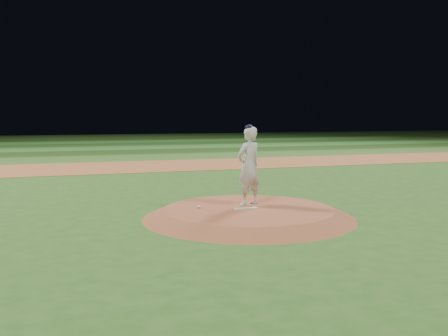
{
  "coord_description": "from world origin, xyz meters",
  "views": [
    {
      "loc": [
        -4.67,
        -11.86,
        2.64
      ],
      "look_at": [
        0.0,
        2.0,
        1.1
      ],
      "focal_mm": 40.0,
      "sensor_mm": 36.0,
      "label": 1
    }
  ],
  "objects_px": {
    "rosin_bag": "(199,207)",
    "pitcher_on_mound": "(249,166)",
    "pitching_rubber": "(246,208)",
    "pitchers_mound": "(249,213)"
  },
  "relations": [
    {
      "from": "rosin_bag",
      "to": "pitcher_on_mound",
      "type": "height_order",
      "value": "pitcher_on_mound"
    },
    {
      "from": "pitching_rubber",
      "to": "rosin_bag",
      "type": "relative_size",
      "value": 5.45
    },
    {
      "from": "rosin_bag",
      "to": "pitcher_on_mound",
      "type": "bearing_deg",
      "value": 0.39
    },
    {
      "from": "pitchers_mound",
      "to": "rosin_bag",
      "type": "xyz_separation_m",
      "value": [
        -1.21,
        0.46,
        0.16
      ]
    },
    {
      "from": "pitchers_mound",
      "to": "rosin_bag",
      "type": "distance_m",
      "value": 1.31
    },
    {
      "from": "pitchers_mound",
      "to": "pitcher_on_mound",
      "type": "distance_m",
      "value": 1.29
    },
    {
      "from": "pitchers_mound",
      "to": "rosin_bag",
      "type": "bearing_deg",
      "value": 159.21
    },
    {
      "from": "pitching_rubber",
      "to": "pitcher_on_mound",
      "type": "distance_m",
      "value": 1.21
    },
    {
      "from": "pitching_rubber",
      "to": "pitcher_on_mound",
      "type": "relative_size",
      "value": 0.29
    },
    {
      "from": "rosin_bag",
      "to": "pitcher_on_mound",
      "type": "xyz_separation_m",
      "value": [
        1.39,
        0.01,
        1.03
      ]
    }
  ]
}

